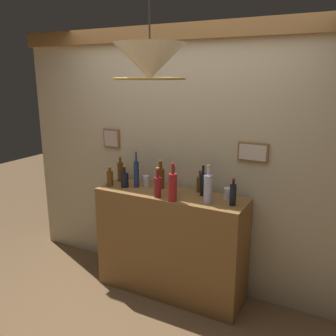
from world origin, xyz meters
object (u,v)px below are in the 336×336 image
at_px(glass_tumbler_highball, 228,194).
at_px(glass_tumbler_rocks, 146,181).
at_px(liquor_bottle_amaro, 121,171).
at_px(liquor_bottle_gin, 173,187).
at_px(liquor_bottle_rum, 200,184).
at_px(pendant_lamp, 150,62).
at_px(liquor_bottle_sherry, 174,184).
at_px(liquor_bottle_vermouth, 110,178).
at_px(liquor_bottle_mezcal, 208,189).
at_px(liquor_bottle_bourbon, 125,179).
at_px(liquor_bottle_tequila, 233,194).
at_px(liquor_bottle_rye, 136,174).
at_px(liquor_bottle_vodka, 203,184).
at_px(liquor_bottle_scotch, 158,186).
at_px(liquor_bottle_brandy, 161,177).

bearing_deg(glass_tumbler_highball, glass_tumbler_rocks, -179.32).
bearing_deg(liquor_bottle_amaro, glass_tumbler_rocks, -4.61).
height_order(liquor_bottle_gin, liquor_bottle_rum, liquor_bottle_gin).
xyz_separation_m(liquor_bottle_gin, liquor_bottle_rum, (0.11, 0.33, -0.05)).
bearing_deg(pendant_lamp, liquor_bottle_sherry, 105.21).
relative_size(liquor_bottle_vermouth, liquor_bottle_mezcal, 0.60).
bearing_deg(liquor_bottle_gin, liquor_bottle_bourbon, 167.18).
xyz_separation_m(liquor_bottle_sherry, glass_tumbler_highball, (0.48, 0.11, -0.04)).
height_order(liquor_bottle_amaro, liquor_bottle_bourbon, liquor_bottle_amaro).
relative_size(liquor_bottle_rum, pendant_lamp, 0.35).
bearing_deg(glass_tumbler_highball, pendant_lamp, -108.49).
bearing_deg(liquor_bottle_sherry, liquor_bottle_mezcal, -10.17).
bearing_deg(liquor_bottle_vermouth, liquor_bottle_tequila, 1.76).
xyz_separation_m(liquor_bottle_rye, glass_tumbler_highball, (0.89, 0.08, -0.09)).
relative_size(liquor_bottle_gin, liquor_bottle_amaro, 1.27).
bearing_deg(liquor_bottle_vodka, liquor_bottle_bourbon, -171.52).
bearing_deg(liquor_bottle_bourbon, pendant_lamp, -44.65).
bearing_deg(liquor_bottle_bourbon, liquor_bottle_mezcal, -2.80).
bearing_deg(liquor_bottle_scotch, liquor_bottle_brandy, 112.99).
bearing_deg(liquor_bottle_mezcal, liquor_bottle_sherry, 169.83).
height_order(liquor_bottle_mezcal, liquor_bottle_scotch, liquor_bottle_mezcal).
distance_m(liquor_bottle_gin, liquor_bottle_bourbon, 0.60).
height_order(liquor_bottle_brandy, pendant_lamp, pendant_lamp).
relative_size(liquor_bottle_amaro, liquor_bottle_bourbon, 1.22).
bearing_deg(liquor_bottle_brandy, liquor_bottle_vermouth, -160.65).
bearing_deg(liquor_bottle_gin, liquor_bottle_sherry, 114.20).
relative_size(liquor_bottle_tequila, liquor_bottle_mezcal, 0.70).
relative_size(liquor_bottle_gin, glass_tumbler_highball, 3.38).
distance_m(glass_tumbler_rocks, glass_tumbler_highball, 0.83).
distance_m(liquor_bottle_vermouth, liquor_bottle_vodka, 0.92).
height_order(liquor_bottle_rum, glass_tumbler_rocks, liquor_bottle_rum).
xyz_separation_m(liquor_bottle_gin, liquor_bottle_vodka, (0.18, 0.25, -0.02)).
xyz_separation_m(liquor_bottle_brandy, liquor_bottle_scotch, (0.10, -0.23, -0.01)).
distance_m(liquor_bottle_vodka, liquor_bottle_rum, 0.11).
bearing_deg(liquor_bottle_tequila, liquor_bottle_rye, 177.05).
xyz_separation_m(liquor_bottle_vermouth, liquor_bottle_mezcal, (1.02, -0.01, 0.05)).
bearing_deg(liquor_bottle_sherry, liquor_bottle_brandy, 151.00).
bearing_deg(liquor_bottle_amaro, liquor_bottle_gin, -20.83).
xyz_separation_m(liquor_bottle_rum, glass_tumbler_rocks, (-0.53, -0.08, -0.03)).
xyz_separation_m(liquor_bottle_vermouth, liquor_bottle_rye, (0.25, 0.09, 0.06)).
relative_size(liquor_bottle_sherry, liquor_bottle_scotch, 0.97).
xyz_separation_m(liquor_bottle_vermouth, liquor_bottle_bourbon, (0.15, 0.04, -0.00)).
distance_m(liquor_bottle_brandy, liquor_bottle_gin, 0.37).
bearing_deg(liquor_bottle_mezcal, liquor_bottle_amaro, 169.51).
distance_m(liquor_bottle_vodka, liquor_bottle_sherry, 0.26).
distance_m(liquor_bottle_gin, liquor_bottle_scotch, 0.17).
xyz_separation_m(liquor_bottle_bourbon, liquor_bottle_rum, (0.70, 0.20, 0.00)).
bearing_deg(liquor_bottle_vermouth, liquor_bottle_rum, 15.66).
distance_m(liquor_bottle_mezcal, pendant_lamp, 1.21).
bearing_deg(liquor_bottle_rye, liquor_bottle_mezcal, -6.90).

